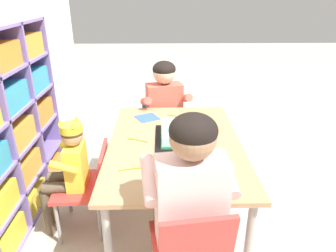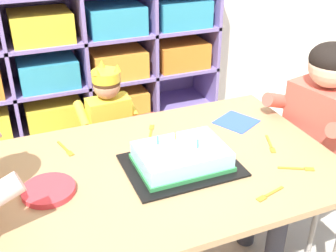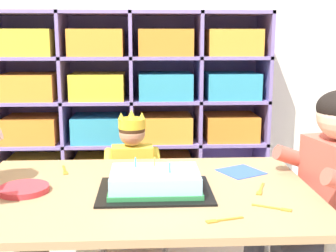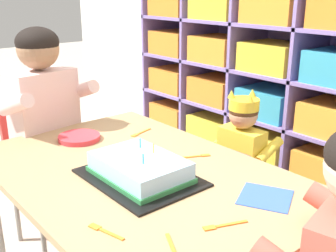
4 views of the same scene
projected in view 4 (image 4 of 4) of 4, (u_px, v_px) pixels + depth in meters
The scene contains 14 objects.
storage_cubby_shelf at pixel (270, 97), 2.40m from camera, with size 2.07×0.35×1.33m.
activity_table at pixel (139, 186), 1.51m from camera, with size 1.27×0.84×0.62m.
classroom_chair_blue at pixel (231, 186), 1.95m from camera, with size 0.39×0.36×0.60m.
child_with_crown at pixel (246, 152), 1.98m from camera, with size 0.30×0.31×0.81m.
classroom_chair_adult_side at pixel (44, 154), 2.05m from camera, with size 0.36×0.38×0.72m.
adult_helper_seated at pixel (52, 117), 1.91m from camera, with size 0.45×0.43×1.09m.
birthday_cake_on_tray at pixel (140, 170), 1.42m from camera, with size 0.41×0.31×0.12m.
paper_plate_stack at pixel (79, 138), 1.79m from camera, with size 0.18×0.18×0.02m, color #DB333D.
paper_napkin_square at pixel (265, 197), 1.30m from camera, with size 0.16×0.16×0.00m, color #3356B7.
fork_by_napkin at pixel (174, 251), 1.04m from camera, with size 0.12×0.07×0.00m.
fork_at_table_front_edge at pixel (195, 156), 1.61m from camera, with size 0.07×0.14×0.00m.
fork_near_cake_tray at pixel (140, 133), 1.87m from camera, with size 0.05×0.13×0.00m.
fork_near_child_seat at pixel (104, 231), 1.12m from camera, with size 0.12×0.05×0.00m.
fork_scattered_mid_table at pixel (222, 226), 1.15m from camera, with size 0.06×0.13×0.00m.
Camera 4 is at (1.11, -0.79, 1.25)m, focal length 44.05 mm.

